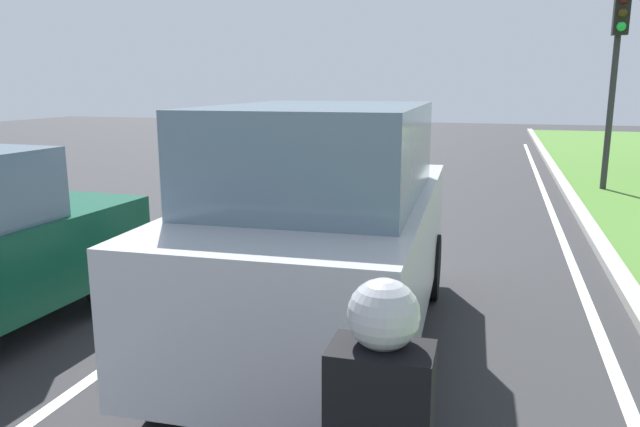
% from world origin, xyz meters
% --- Properties ---
extents(ground_plane, '(60.00, 60.00, 0.00)m').
position_xyz_m(ground_plane, '(0.00, 14.00, 0.00)').
color(ground_plane, '#2D2D30').
extents(lane_line_center, '(0.12, 32.00, 0.01)m').
position_xyz_m(lane_line_center, '(-0.70, 14.00, 0.00)').
color(lane_line_center, silver).
rests_on(lane_line_center, ground).
extents(lane_line_right_edge, '(0.12, 32.00, 0.01)m').
position_xyz_m(lane_line_right_edge, '(3.60, 14.00, 0.00)').
color(lane_line_right_edge, silver).
rests_on(lane_line_right_edge, ground).
extents(curb_right, '(0.24, 48.00, 0.12)m').
position_xyz_m(curb_right, '(4.10, 14.00, 0.06)').
color(curb_right, '#9E9B93').
rests_on(curb_right, ground).
extents(car_suv_ahead, '(2.12, 4.57, 2.28)m').
position_xyz_m(car_suv_ahead, '(1.02, 8.45, 1.17)').
color(car_suv_ahead, '#B7BABF').
rests_on(car_suv_ahead, ground).
extents(rider_person, '(0.51, 0.41, 1.16)m').
position_xyz_m(rider_person, '(2.13, 5.36, 1.19)').
color(rider_person, black).
rests_on(rider_person, ground).
extents(traffic_light_near_right, '(0.32, 0.50, 4.77)m').
position_xyz_m(traffic_light_near_right, '(4.93, 18.42, 3.17)').
color(traffic_light_near_right, '#2D2D2D').
rests_on(traffic_light_near_right, ground).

